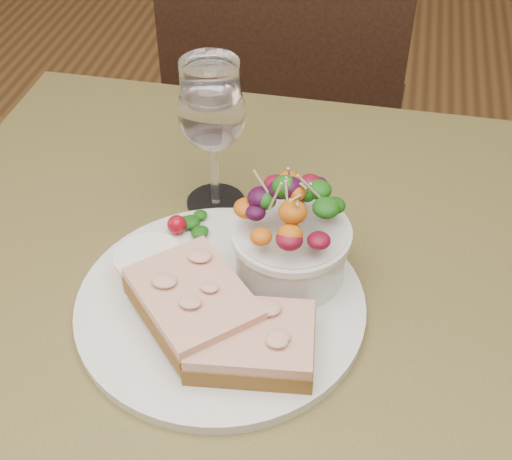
% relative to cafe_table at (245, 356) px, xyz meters
% --- Properties ---
extents(cafe_table, '(0.80, 0.80, 0.75)m').
position_rel_cafe_table_xyz_m(cafe_table, '(0.00, 0.00, 0.00)').
color(cafe_table, '#4C4220').
rests_on(cafe_table, ground).
extents(chair_far, '(0.44, 0.44, 0.90)m').
position_rel_cafe_table_xyz_m(chair_far, '(-0.06, 0.74, -0.36)').
color(chair_far, black).
rests_on(chair_far, ground).
extents(dinner_plate, '(0.30, 0.30, 0.01)m').
position_rel_cafe_table_xyz_m(dinner_plate, '(-0.02, -0.02, 0.11)').
color(dinner_plate, silver).
rests_on(dinner_plate, cafe_table).
extents(sandwich_front, '(0.13, 0.10, 0.03)m').
position_rel_cafe_table_xyz_m(sandwich_front, '(0.02, -0.08, 0.13)').
color(sandwich_front, '#543416').
rests_on(sandwich_front, dinner_plate).
extents(sandwich_back, '(0.16, 0.16, 0.03)m').
position_rel_cafe_table_xyz_m(sandwich_back, '(-0.04, -0.05, 0.14)').
color(sandwich_back, '#543416').
rests_on(sandwich_back, dinner_plate).
extents(ramekin, '(0.07, 0.07, 0.04)m').
position_rel_cafe_table_xyz_m(ramekin, '(-0.10, -0.01, 0.13)').
color(ramekin, white).
rests_on(ramekin, dinner_plate).
extents(salad_bowl, '(0.11, 0.11, 0.13)m').
position_rel_cafe_table_xyz_m(salad_bowl, '(0.04, 0.03, 0.17)').
color(salad_bowl, silver).
rests_on(salad_bowl, dinner_plate).
extents(garnish, '(0.05, 0.04, 0.02)m').
position_rel_cafe_table_xyz_m(garnish, '(-0.08, 0.08, 0.12)').
color(garnish, '#11370A').
rests_on(garnish, dinner_plate).
extents(wine_glass, '(0.08, 0.08, 0.18)m').
position_rel_cafe_table_xyz_m(wine_glass, '(-0.07, 0.14, 0.22)').
color(wine_glass, white).
rests_on(wine_glass, cafe_table).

